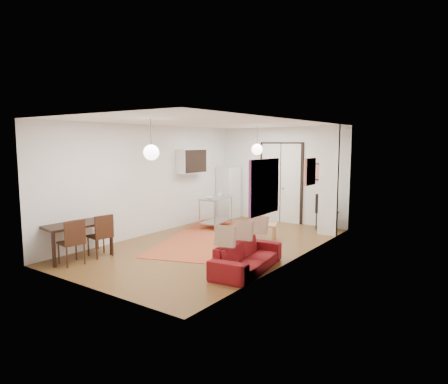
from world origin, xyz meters
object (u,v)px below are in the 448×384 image
Objects in this scene: kitchen_counter at (216,208)px; fridge at (228,192)px; dining_chair_near at (103,231)px; coffee_table at (257,226)px; black_side_chair at (328,208)px; dining_table at (76,227)px; sofa at (247,256)px; dining_chair_far at (75,237)px.

kitchen_counter is 1.61m from fridge.
kitchen_counter is 1.30× the size of dining_chair_near.
coffee_table is 2.49m from black_side_chair.
dining_table is at bearing 72.72° from black_side_chair.
black_side_chair is at bearing 59.85° from dining_table.
black_side_chair is (2.77, 1.57, 0.05)m from kitchen_counter.
black_side_chair is (3.35, 0.10, -0.22)m from fridge.
dining_table is (-3.42, -1.36, 0.38)m from sofa.
dining_chair_near is 6.14m from black_side_chair.
black_side_chair is (3.03, 5.33, 0.07)m from dining_chair_near.
fridge is at bearing 90.00° from dining_table.
dining_chair_far reaches higher than kitchen_counter.
kitchen_counter is at bearing 36.96° from sofa.
fridge is 1.79× the size of dining_chair_near.
dining_chair_far is at bearing -78.89° from fridge.
fridge is 5.68m from dining_table.
black_side_chair is at bearing 160.17° from dining_chair_near.
sofa is 1.15× the size of fridge.
black_side_chair is (1.00, 2.27, 0.22)m from coffee_table.
fridge is at bearing -167.10° from dining_chair_far.
sofa is 3.24m from dining_chair_near.
dining_chair_near is (0.32, -5.23, -0.29)m from fridge.
dining_table is 0.56m from dining_chair_near.
kitchen_counter is 1.18× the size of black_side_chair.
kitchen_counter is at bearing -174.17° from dining_chair_near.
kitchen_counter is at bearing -173.55° from dining_chair_far.
dining_chair_near is at bearing -101.96° from kitchen_counter.
kitchen_counter is 0.73× the size of fridge.
dining_chair_near is at bearing 73.26° from black_side_chair.
kitchen_counter is 4.25m from dining_table.
sofa is 1.30× the size of dining_table.
black_side_chair is (-0.07, 4.41, 0.32)m from sofa.
dining_table is (-0.00, -5.68, -0.16)m from fridge.
black_side_chair reaches higher than dining_chair_far.
fridge is at bearing 30.42° from sofa.
sofa is at bearing 116.33° from dining_chair_near.
black_side_chair reaches higher than dining_chair_near.
kitchen_counter reaches higher than coffee_table.
fridge reaches higher than dining_chair_far.
coffee_table is at bearing 18.34° from sofa.
coffee_table is at bearing 156.20° from dining_chair_near.
dining_table is 1.58× the size of dining_chair_near.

